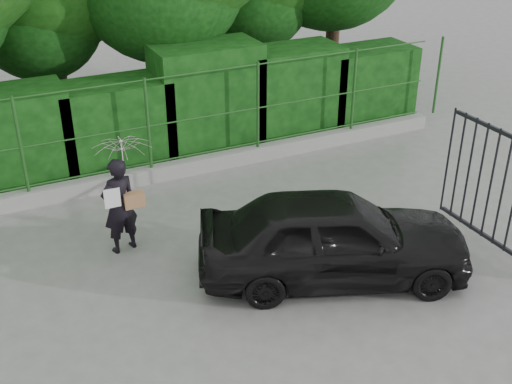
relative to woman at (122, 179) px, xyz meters
name	(u,v)px	position (x,y,z in m)	size (l,w,h in m)	color
ground	(225,318)	(0.68, -2.36, -1.24)	(80.00, 80.00, 0.00)	gray
kerb	(132,178)	(0.68, 2.14, -1.09)	(14.00, 0.25, 0.30)	#9E9E99
fence	(139,125)	(0.90, 2.14, -0.04)	(14.13, 0.06, 1.80)	#20521D
hedge	(114,121)	(0.67, 3.14, -0.26)	(14.20, 1.20, 2.29)	black
woman	(122,179)	(0.00, 0.00, 0.00)	(0.93, 0.91, 1.90)	black
car	(334,237)	(2.54, -2.12, -0.56)	(1.61, 4.00, 1.36)	black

